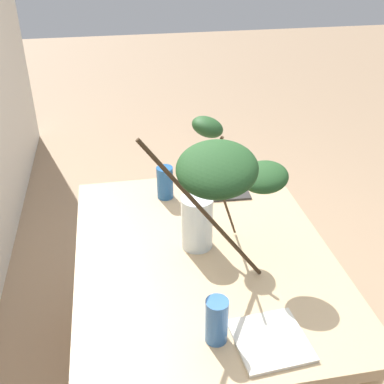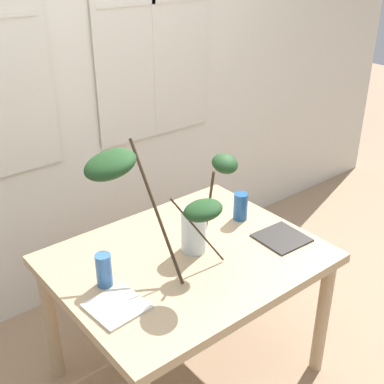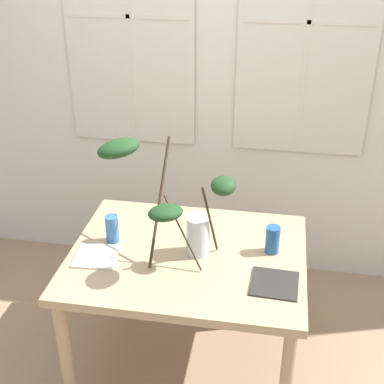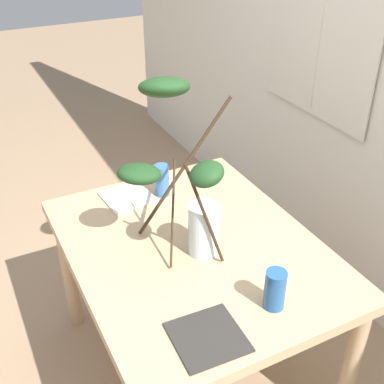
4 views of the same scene
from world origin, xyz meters
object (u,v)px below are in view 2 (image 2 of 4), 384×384
Objects in this scene: dining_table at (187,271)px; vase_with_branches at (171,200)px; plate_square_right at (282,238)px; drinking_glass_blue_right at (241,206)px; drinking_glass_blue_left at (104,270)px; plate_square_left at (117,306)px.

vase_with_branches is (-0.10, -0.01, 0.42)m from dining_table.
plate_square_right is at bearing -21.85° from dining_table.
dining_table is 0.46m from drinking_glass_blue_right.
drinking_glass_blue_right is (0.83, 0.04, -0.00)m from drinking_glass_blue_left.
drinking_glass_blue_right is 0.28m from plate_square_right.
vase_with_branches is 3.25× the size of plate_square_right.
plate_square_left is at bearing -167.12° from drinking_glass_blue_right.
plate_square_left is 0.95× the size of plate_square_right.
dining_table is at bearing 8.15° from vase_with_branches.
dining_table is 0.49m from plate_square_right.
drinking_glass_blue_right is at bearing 2.93° from drinking_glass_blue_left.
drinking_glass_blue_right is at bearing 12.88° from plate_square_left.
plate_square_right reaches higher than dining_table.
vase_with_branches is at bearing -171.85° from dining_table.
vase_with_branches reaches higher than plate_square_right.
plate_square_right is (0.54, -0.16, -0.32)m from vase_with_branches.
drinking_glass_blue_left reaches higher than plate_square_left.
drinking_glass_blue_left is 0.83m from drinking_glass_blue_right.
vase_with_branches is at bearing 163.10° from plate_square_right.
vase_with_branches is 3.43× the size of plate_square_left.
drinking_glass_blue_left reaches higher than drinking_glass_blue_right.
dining_table is 0.44m from drinking_glass_blue_left.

